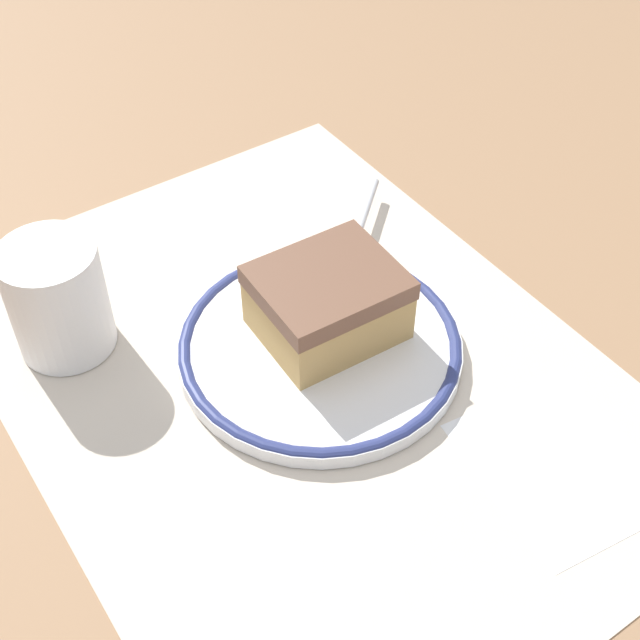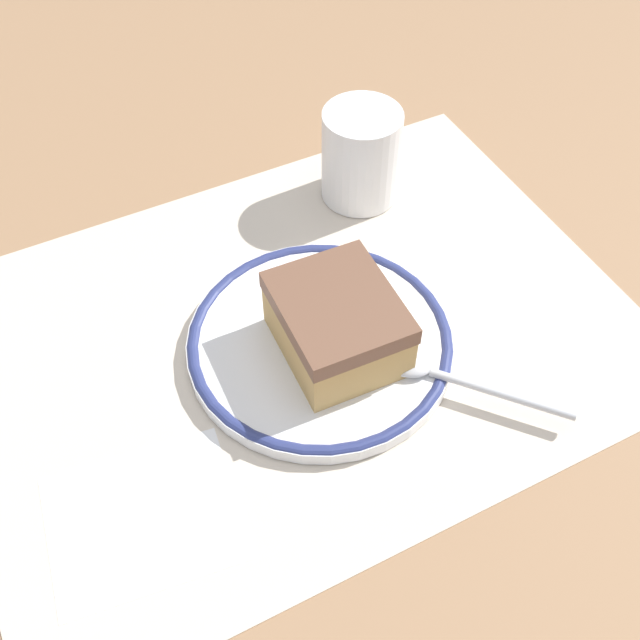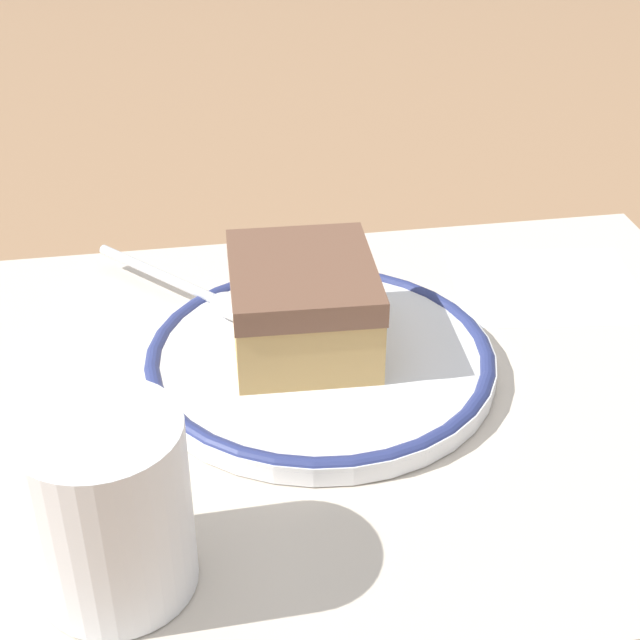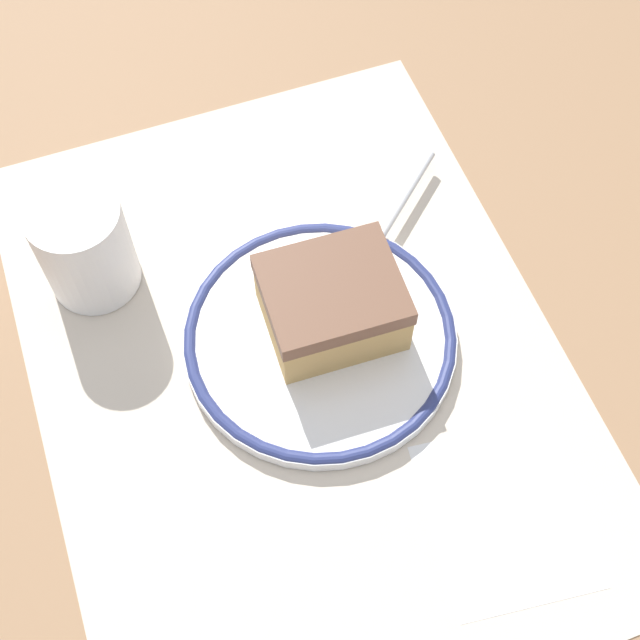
% 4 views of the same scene
% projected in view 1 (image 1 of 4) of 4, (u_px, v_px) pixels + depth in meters
% --- Properties ---
extents(ground_plane, '(2.40, 2.40, 0.00)m').
position_uv_depth(ground_plane, '(302.00, 375.00, 0.55)').
color(ground_plane, '#9E7551').
extents(placemat, '(0.46, 0.34, 0.00)m').
position_uv_depth(placemat, '(302.00, 374.00, 0.55)').
color(placemat, beige).
rests_on(placemat, ground_plane).
extents(plate, '(0.18, 0.18, 0.01)m').
position_uv_depth(plate, '(320.00, 346.00, 0.56)').
color(plate, white).
rests_on(plate, placemat).
extents(cake_slice, '(0.08, 0.09, 0.05)m').
position_uv_depth(cake_slice, '(328.00, 302.00, 0.55)').
color(cake_slice, tan).
rests_on(cake_slice, plate).
extents(spoon, '(0.10, 0.11, 0.01)m').
position_uv_depth(spoon, '(348.00, 261.00, 0.61)').
color(spoon, silver).
rests_on(spoon, plate).
extents(cup, '(0.06, 0.06, 0.08)m').
position_uv_depth(cup, '(59.00, 305.00, 0.55)').
color(cup, white).
rests_on(cup, placemat).
extents(napkin, '(0.12, 0.10, 0.00)m').
position_uv_depth(napkin, '(560.00, 463.00, 0.50)').
color(napkin, white).
rests_on(napkin, placemat).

